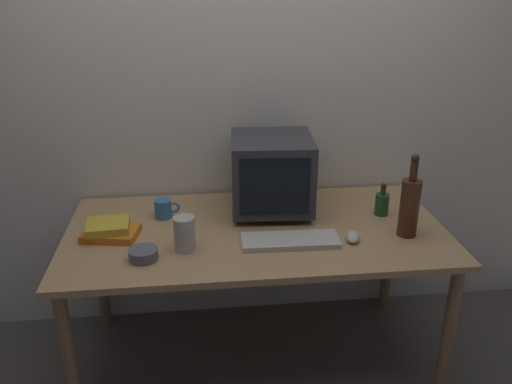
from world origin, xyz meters
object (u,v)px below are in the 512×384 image
(bottle_tall, at_px, (410,205))
(keyboard, at_px, (290,241))
(crt_monitor, at_px, (272,174))
(book_stack, at_px, (110,230))
(mug, at_px, (164,209))
(cd_spindle, at_px, (143,254))
(computer_mouse, at_px, (353,237))
(bottle_short, at_px, (382,203))
(metal_canister, at_px, (185,234))

(bottle_tall, bearing_deg, keyboard, -177.66)
(crt_monitor, height_order, book_stack, crt_monitor)
(crt_monitor, height_order, keyboard, crt_monitor)
(mug, bearing_deg, cd_spindle, -99.17)
(computer_mouse, distance_m, cd_spindle, 0.90)
(bottle_short, distance_m, book_stack, 1.27)
(bottle_tall, distance_m, mug, 1.13)
(bottle_tall, bearing_deg, computer_mouse, -173.38)
(mug, height_order, cd_spindle, mug)
(computer_mouse, xyz_separation_m, bottle_short, (0.21, 0.25, 0.04))
(crt_monitor, relative_size, mug, 3.41)
(metal_canister, bearing_deg, crt_monitor, 40.54)
(computer_mouse, distance_m, bottle_short, 0.33)
(crt_monitor, xyz_separation_m, cd_spindle, (-0.58, -0.42, -0.17))
(keyboard, bearing_deg, book_stack, 170.51)
(book_stack, distance_m, metal_canister, 0.37)
(crt_monitor, distance_m, bottle_short, 0.55)
(computer_mouse, xyz_separation_m, cd_spindle, (-0.89, -0.06, 0.00))
(cd_spindle, bearing_deg, keyboard, 6.33)
(book_stack, distance_m, mug, 0.29)
(computer_mouse, height_order, book_stack, book_stack)
(crt_monitor, xyz_separation_m, mug, (-0.52, -0.02, -0.15))
(crt_monitor, distance_m, cd_spindle, 0.74)
(crt_monitor, bearing_deg, cd_spindle, -144.50)
(computer_mouse, bearing_deg, mug, 174.32)
(bottle_short, xyz_separation_m, mug, (-1.04, 0.08, -0.01))
(crt_monitor, xyz_separation_m, computer_mouse, (0.31, -0.36, -0.17))
(crt_monitor, relative_size, bottle_tall, 1.09)
(computer_mouse, bearing_deg, crt_monitor, 147.19)
(mug, bearing_deg, keyboard, -30.34)
(computer_mouse, bearing_deg, bottle_tall, 22.80)
(metal_canister, bearing_deg, keyboard, 0.97)
(crt_monitor, xyz_separation_m, book_stack, (-0.75, -0.20, -0.16))
(bottle_short, xyz_separation_m, cd_spindle, (-1.11, -0.31, -0.04))
(book_stack, xyz_separation_m, mug, (0.23, 0.17, 0.01))
(computer_mouse, height_order, mug, mug)
(keyboard, bearing_deg, bottle_short, 27.97)
(mug, distance_m, metal_canister, 0.35)
(cd_spindle, bearing_deg, bottle_short, 15.71)
(book_stack, xyz_separation_m, metal_canister, (0.33, -0.16, 0.04))
(keyboard, xyz_separation_m, bottle_tall, (0.53, 0.02, 0.13))
(computer_mouse, relative_size, bottle_tall, 0.27)
(bottle_tall, bearing_deg, crt_monitor, 149.89)
(computer_mouse, height_order, metal_canister, metal_canister)
(keyboard, relative_size, bottle_tall, 1.11)
(keyboard, xyz_separation_m, bottle_short, (0.49, 0.24, 0.05))
(bottle_tall, bearing_deg, cd_spindle, -175.50)
(bottle_tall, relative_size, mug, 3.14)
(book_stack, relative_size, cd_spindle, 2.16)
(bottle_short, relative_size, metal_canister, 1.08)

